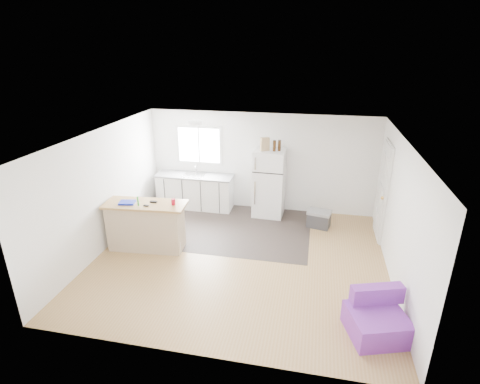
# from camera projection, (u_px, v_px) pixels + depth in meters

# --- Properties ---
(room) EXTENTS (5.51, 5.01, 2.41)m
(room) POSITION_uv_depth(u_px,v_px,m) (240.00, 202.00, 6.83)
(room) COLOR #A47744
(room) RESTS_ON ground
(vinyl_zone) EXTENTS (4.05, 2.50, 0.00)m
(vinyl_zone) POSITION_uv_depth(u_px,v_px,m) (220.00, 226.00, 8.54)
(vinyl_zone) COLOR #2D2522
(vinyl_zone) RESTS_ON floor
(window) EXTENTS (1.18, 0.06, 0.98)m
(window) POSITION_uv_depth(u_px,v_px,m) (199.00, 145.00, 9.26)
(window) COLOR white
(window) RESTS_ON back_wall
(interior_door) EXTENTS (0.11, 0.92, 2.10)m
(interior_door) POSITION_uv_depth(u_px,v_px,m) (383.00, 192.00, 7.79)
(interior_door) COLOR white
(interior_door) RESTS_ON right_wall
(ceiling_fixture) EXTENTS (0.30, 0.30, 0.07)m
(ceiling_fixture) POSITION_uv_depth(u_px,v_px,m) (195.00, 123.00, 7.72)
(ceiling_fixture) COLOR white
(ceiling_fixture) RESTS_ON ceiling
(kitchen_cabinets) EXTENTS (1.93, 0.61, 1.13)m
(kitchen_cabinets) POSITION_uv_depth(u_px,v_px,m) (195.00, 191.00, 9.42)
(kitchen_cabinets) COLOR white
(kitchen_cabinets) RESTS_ON floor
(peninsula) EXTENTS (1.65, 0.73, 0.99)m
(peninsula) POSITION_uv_depth(u_px,v_px,m) (146.00, 226.00, 7.48)
(peninsula) COLOR #CAAF91
(peninsula) RESTS_ON floor
(refrigerator) EXTENTS (0.74, 0.70, 1.62)m
(refrigerator) POSITION_uv_depth(u_px,v_px,m) (269.00, 183.00, 8.88)
(refrigerator) COLOR white
(refrigerator) RESTS_ON floor
(cooler) EXTENTS (0.57, 0.45, 0.39)m
(cooler) POSITION_uv_depth(u_px,v_px,m) (319.00, 219.00, 8.46)
(cooler) COLOR #313134
(cooler) RESTS_ON floor
(purple_seat) EXTENTS (0.96, 0.94, 0.63)m
(purple_seat) POSITION_uv_depth(u_px,v_px,m) (377.00, 319.00, 5.32)
(purple_seat) COLOR purple
(purple_seat) RESTS_ON floor
(cleaner_jug) EXTENTS (0.16, 0.13, 0.29)m
(cleaner_jug) POSITION_uv_depth(u_px,v_px,m) (178.00, 247.00, 7.42)
(cleaner_jug) COLOR white
(cleaner_jug) RESTS_ON floor
(mop) EXTENTS (0.26, 0.33, 1.20)m
(mop) POSITION_uv_depth(u_px,v_px,m) (137.00, 239.00, 7.50)
(mop) COLOR green
(mop) RESTS_ON floor
(red_cup) EXTENTS (0.09, 0.09, 0.12)m
(red_cup) POSITION_uv_depth(u_px,v_px,m) (173.00, 202.00, 7.22)
(red_cup) COLOR #BA0B23
(red_cup) RESTS_ON peninsula
(blue_tray) EXTENTS (0.34, 0.27, 0.04)m
(blue_tray) POSITION_uv_depth(u_px,v_px,m) (127.00, 202.00, 7.29)
(blue_tray) COLOR #1424BB
(blue_tray) RESTS_ON peninsula
(tool_a) EXTENTS (0.14, 0.05, 0.03)m
(tool_a) POSITION_uv_depth(u_px,v_px,m) (154.00, 202.00, 7.33)
(tool_a) COLOR black
(tool_a) RESTS_ON peninsula
(tool_b) EXTENTS (0.10, 0.05, 0.03)m
(tool_b) POSITION_uv_depth(u_px,v_px,m) (146.00, 206.00, 7.16)
(tool_b) COLOR black
(tool_b) RESTS_ON peninsula
(cardboard_box) EXTENTS (0.22, 0.17, 0.30)m
(cardboard_box) POSITION_uv_depth(u_px,v_px,m) (265.00, 144.00, 8.48)
(cardboard_box) COLOR tan
(cardboard_box) RESTS_ON refrigerator
(bottle_left) EXTENTS (0.09, 0.09, 0.25)m
(bottle_left) POSITION_uv_depth(u_px,v_px,m) (274.00, 146.00, 8.45)
(bottle_left) COLOR #351D09
(bottle_left) RESTS_ON refrigerator
(bottle_right) EXTENTS (0.08, 0.08, 0.25)m
(bottle_right) POSITION_uv_depth(u_px,v_px,m) (279.00, 145.00, 8.47)
(bottle_right) COLOR #351D09
(bottle_right) RESTS_ON refrigerator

